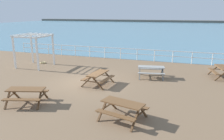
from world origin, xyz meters
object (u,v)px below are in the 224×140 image
object	(u,v)px
picnic_table_far_left	(26,92)
lattice_pergola	(34,43)
picnic_table_near_left	(151,69)
picnic_table_far_right	(223,70)
picnic_table_mid_centre	(98,76)
picnic_table_near_right	(123,106)

from	to	relation	value
picnic_table_far_left	lattice_pergola	distance (m)	8.24
picnic_table_near_left	picnic_table_far_left	bearing A→B (deg)	-138.74
picnic_table_far_right	lattice_pergola	xyz separation A→B (m)	(-14.47, -1.39, 1.41)
picnic_table_mid_centre	lattice_pergola	world-z (taller)	lattice_pergola
picnic_table_near_left	picnic_table_near_right	size ratio (longest dim) A/B	0.98
picnic_table_mid_centre	picnic_table_far_left	world-z (taller)	same
picnic_table_mid_centre	lattice_pergola	distance (m)	7.53
picnic_table_far_left	picnic_table_mid_centre	bearing A→B (deg)	43.06
picnic_table_far_left	picnic_table_far_right	distance (m)	12.75
picnic_table_mid_centre	picnic_table_far_left	distance (m)	4.48
picnic_table_near_left	picnic_table_mid_centre	bearing A→B (deg)	-147.67
picnic_table_mid_centre	picnic_table_far_left	size ratio (longest dim) A/B	0.89
picnic_table_far_left	lattice_pergola	size ratio (longest dim) A/B	0.80
picnic_table_near_left	picnic_table_far_left	world-z (taller)	same
picnic_table_far_left	lattice_pergola	xyz separation A→B (m)	(-4.61, 6.68, 1.41)
picnic_table_near_right	lattice_pergola	xyz separation A→B (m)	(-9.60, 6.74, 1.41)
picnic_table_far_right	picnic_table_mid_centre	bearing A→B (deg)	107.11
picnic_table_mid_centre	lattice_pergola	size ratio (longest dim) A/B	0.71
picnic_table_near_right	picnic_table_mid_centre	xyz separation A→B (m)	(-2.75, 3.94, 0.00)
picnic_table_mid_centre	picnic_table_near_left	bearing A→B (deg)	-41.63
picnic_table_near_right	picnic_table_far_left	bearing A→B (deg)	-167.48
picnic_table_mid_centre	picnic_table_far_right	distance (m)	8.70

